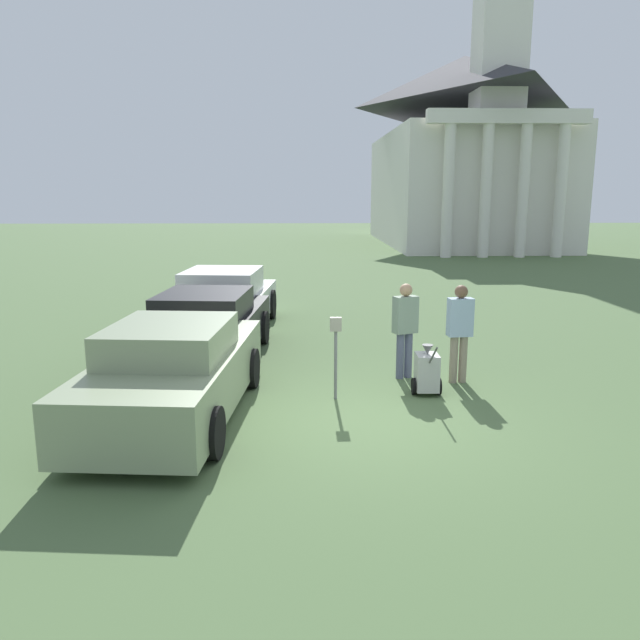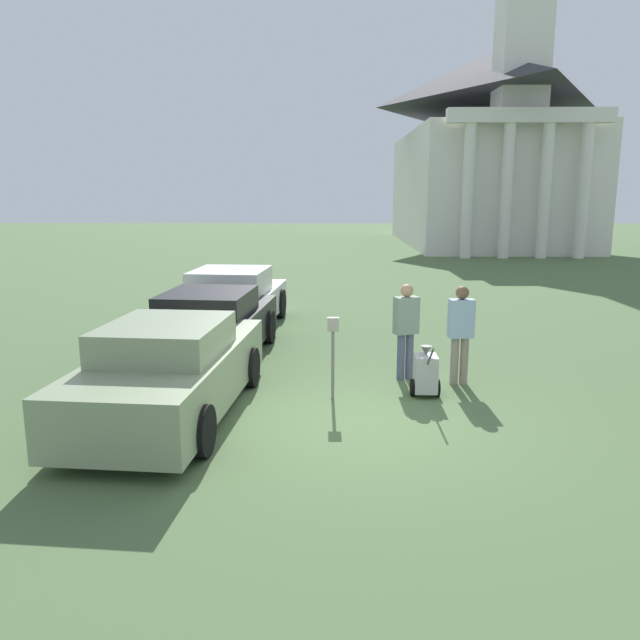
{
  "view_description": "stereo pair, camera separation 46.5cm",
  "coord_description": "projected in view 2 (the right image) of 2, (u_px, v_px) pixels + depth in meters",
  "views": [
    {
      "loc": [
        -0.86,
        -8.64,
        3.27
      ],
      "look_at": [
        -0.55,
        1.96,
        1.1
      ],
      "focal_mm": 35.0,
      "sensor_mm": 36.0,
      "label": 1
    },
    {
      "loc": [
        -0.39,
        -8.65,
        3.27
      ],
      "look_at": [
        -0.55,
        1.96,
        1.1
      ],
      "focal_mm": 35.0,
      "sensor_mm": 36.0,
      "label": 2
    }
  ],
  "objects": [
    {
      "name": "parked_car_white",
      "position": [
        232.0,
        301.0,
        15.1
      ],
      "size": [
        2.36,
        4.82,
        1.48
      ],
      "rotation": [
        0.0,
        0.0,
        -0.09
      ],
      "color": "silver",
      "rests_on": "ground_plane"
    },
    {
      "name": "person_supervisor",
      "position": [
        461.0,
        329.0,
        10.66
      ],
      "size": [
        0.44,
        0.26,
        1.72
      ],
      "rotation": [
        0.0,
        0.0,
        3.25
      ],
      "color": "gray",
      "rests_on": "ground_plane"
    },
    {
      "name": "person_worker",
      "position": [
        406.0,
        326.0,
        10.97
      ],
      "size": [
        0.47,
        0.36,
        1.71
      ],
      "rotation": [
        0.0,
        0.0,
        3.53
      ],
      "color": "#515670",
      "rests_on": "ground_plane"
    },
    {
      "name": "ground_plane",
      "position": [
        356.0,
        420.0,
        9.12
      ],
      "size": [
        120.0,
        120.0,
        0.0
      ],
      "primitive_type": "plane",
      "color": "#4C663D"
    },
    {
      "name": "parking_meter",
      "position": [
        333.0,
        343.0,
        9.88
      ],
      "size": [
        0.18,
        0.09,
        1.34
      ],
      "color": "slate",
      "rests_on": "ground_plane"
    },
    {
      "name": "equipment_cart",
      "position": [
        425.0,
        373.0,
        10.14
      ],
      "size": [
        0.48,
        0.99,
        1.0
      ],
      "rotation": [
        0.0,
        0.0,
        -0.02
      ],
      "color": "#B2B2AD",
      "rests_on": "ground_plane"
    },
    {
      "name": "church",
      "position": [
        485.0,
        146.0,
        39.19
      ],
      "size": [
        9.78,
        18.54,
        23.87
      ],
      "color": "silver",
      "rests_on": "ground_plane"
    },
    {
      "name": "parked_car_black",
      "position": [
        211.0,
        327.0,
        12.35
      ],
      "size": [
        2.28,
        4.8,
        1.4
      ],
      "rotation": [
        0.0,
        0.0,
        -0.09
      ],
      "color": "black",
      "rests_on": "ground_plane"
    },
    {
      "name": "parked_car_sage",
      "position": [
        171.0,
        371.0,
        9.23
      ],
      "size": [
        2.26,
        4.85,
        1.45
      ],
      "rotation": [
        0.0,
        0.0,
        -0.09
      ],
      "color": "gray",
      "rests_on": "ground_plane"
    }
  ]
}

